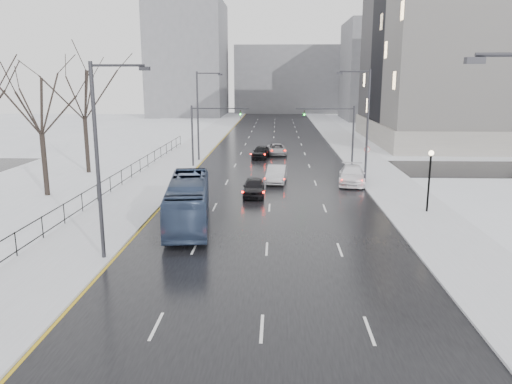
# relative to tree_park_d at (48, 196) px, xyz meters

# --- Properties ---
(road) EXTENTS (16.00, 150.00, 0.04)m
(road) POSITION_rel_tree_park_d_xyz_m (17.80, 26.00, 0.02)
(road) COLOR black
(road) RESTS_ON ground
(cross_road) EXTENTS (130.00, 10.00, 0.04)m
(cross_road) POSITION_rel_tree_park_d_xyz_m (17.80, 14.00, 0.02)
(cross_road) COLOR black
(cross_road) RESTS_ON ground
(sidewalk_left) EXTENTS (5.00, 150.00, 0.16)m
(sidewalk_left) POSITION_rel_tree_park_d_xyz_m (7.30, 26.00, 0.08)
(sidewalk_left) COLOR silver
(sidewalk_left) RESTS_ON ground
(sidewalk_right) EXTENTS (5.00, 150.00, 0.16)m
(sidewalk_right) POSITION_rel_tree_park_d_xyz_m (28.30, 26.00, 0.08)
(sidewalk_right) COLOR silver
(sidewalk_right) RESTS_ON ground
(park_strip) EXTENTS (14.00, 150.00, 0.12)m
(park_strip) POSITION_rel_tree_park_d_xyz_m (-2.20, 26.00, 0.06)
(park_strip) COLOR white
(park_strip) RESTS_ON ground
(tree_park_d) EXTENTS (8.75, 8.75, 12.50)m
(tree_park_d) POSITION_rel_tree_park_d_xyz_m (0.00, 0.00, 0.00)
(tree_park_d) COLOR black
(tree_park_d) RESTS_ON ground
(tree_park_e) EXTENTS (9.45, 9.45, 13.50)m
(tree_park_e) POSITION_rel_tree_park_d_xyz_m (-0.40, 10.00, 0.00)
(tree_park_e) COLOR black
(tree_park_e) RESTS_ON ground
(iron_fence) EXTENTS (0.06, 70.00, 1.30)m
(iron_fence) POSITION_rel_tree_park_d_xyz_m (4.80, -4.00, 0.91)
(iron_fence) COLOR black
(iron_fence) RESTS_ON sidewalk_left
(streetlight_r_mid) EXTENTS (2.95, 0.25, 10.00)m
(streetlight_r_mid) POSITION_rel_tree_park_d_xyz_m (25.97, 6.00, 5.62)
(streetlight_r_mid) COLOR #2D2D33
(streetlight_r_mid) RESTS_ON ground
(streetlight_l_near) EXTENTS (2.95, 0.25, 10.00)m
(streetlight_l_near) POSITION_rel_tree_park_d_xyz_m (9.63, -14.00, 5.62)
(streetlight_l_near) COLOR #2D2D33
(streetlight_l_near) RESTS_ON ground
(streetlight_l_far) EXTENTS (2.95, 0.25, 10.00)m
(streetlight_l_far) POSITION_rel_tree_park_d_xyz_m (9.63, 18.00, 5.62)
(streetlight_l_far) COLOR #2D2D33
(streetlight_l_far) RESTS_ON ground
(lamppost_r_mid) EXTENTS (0.36, 0.36, 4.28)m
(lamppost_r_mid) POSITION_rel_tree_park_d_xyz_m (28.80, -4.00, 2.94)
(lamppost_r_mid) COLOR black
(lamppost_r_mid) RESTS_ON sidewalk_right
(mast_signal_right) EXTENTS (6.10, 0.33, 6.50)m
(mast_signal_right) POSITION_rel_tree_park_d_xyz_m (25.13, 14.00, 4.11)
(mast_signal_right) COLOR #2D2D33
(mast_signal_right) RESTS_ON ground
(mast_signal_left) EXTENTS (6.10, 0.33, 6.50)m
(mast_signal_left) POSITION_rel_tree_park_d_xyz_m (10.47, 14.00, 4.11)
(mast_signal_left) COLOR #2D2D33
(mast_signal_left) RESTS_ON ground
(no_uturn_sign) EXTENTS (0.60, 0.06, 2.70)m
(no_uturn_sign) POSITION_rel_tree_park_d_xyz_m (27.00, 10.00, 2.30)
(no_uturn_sign) COLOR #2D2D33
(no_uturn_sign) RESTS_ON sidewalk_right
(bldg_far_right) EXTENTS (24.00, 20.00, 22.00)m
(bldg_far_right) POSITION_rel_tree_park_d_xyz_m (45.80, 81.00, 11.00)
(bldg_far_right) COLOR slate
(bldg_far_right) RESTS_ON ground
(bldg_far_left) EXTENTS (18.00, 22.00, 28.00)m
(bldg_far_left) POSITION_rel_tree_park_d_xyz_m (-4.20, 91.00, 14.00)
(bldg_far_left) COLOR slate
(bldg_far_left) RESTS_ON ground
(bldg_far_center) EXTENTS (30.00, 18.00, 18.00)m
(bldg_far_center) POSITION_rel_tree_park_d_xyz_m (21.80, 106.00, 9.00)
(bldg_far_center) COLOR slate
(bldg_far_center) RESTS_ON ground
(bus) EXTENTS (3.79, 10.81, 2.95)m
(bus) POSITION_rel_tree_park_d_xyz_m (12.67, -7.34, 1.51)
(bus) COLOR navy
(bus) RESTS_ON road
(sedan_center_near) EXTENTS (1.76, 4.22, 1.43)m
(sedan_center_near) POSITION_rel_tree_park_d_xyz_m (16.49, 0.75, 0.75)
(sedan_center_near) COLOR black
(sedan_center_near) RESTS_ON road
(sedan_right_near) EXTENTS (2.02, 4.81, 1.55)m
(sedan_right_near) POSITION_rel_tree_park_d_xyz_m (18.30, 6.13, 0.81)
(sedan_right_near) COLOR #AAAAAF
(sedan_right_near) RESTS_ON road
(sedan_right_cross) EXTENTS (2.66, 4.95, 1.32)m
(sedan_right_cross) POSITION_rel_tree_park_d_xyz_m (18.30, 23.22, 0.70)
(sedan_right_cross) COLOR gray
(sedan_right_cross) RESTS_ON road
(sedan_right_far) EXTENTS (2.98, 5.76, 1.60)m
(sedan_right_far) POSITION_rel_tree_park_d_xyz_m (25.00, 5.78, 0.84)
(sedan_right_far) COLOR white
(sedan_right_far) RESTS_ON road
(sedan_center_far) EXTENTS (2.32, 4.54, 1.48)m
(sedan_center_far) POSITION_rel_tree_park_d_xyz_m (16.42, 20.34, 0.78)
(sedan_center_far) COLOR black
(sedan_center_far) RESTS_ON road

